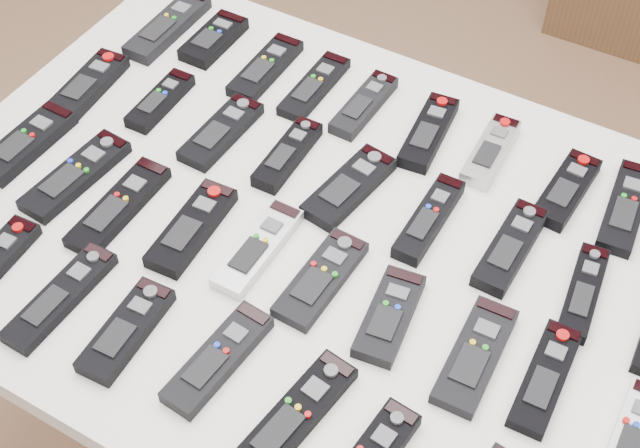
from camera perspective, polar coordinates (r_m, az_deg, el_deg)
The scene contains 33 objects.
ground at distance 2.03m, azimuth 2.83°, elevation -13.69°, with size 4.00×4.00×0.00m, color #94674B.
table at distance 1.39m, azimuth -0.00°, elevation -2.09°, with size 1.25×0.88×0.78m.
remote_0 at distance 1.72m, azimuth -9.70°, elevation 12.36°, with size 0.06×0.21×0.02m, color black.
remote_1 at distance 1.68m, azimuth -6.82°, elevation 11.67°, with size 0.06×0.14×0.02m, color black.
remote_2 at distance 1.61m, azimuth -3.50°, elevation 9.94°, with size 0.05×0.18×0.02m, color black.
remote_3 at distance 1.57m, azimuth -0.36°, elevation 8.80°, with size 0.05×0.18×0.02m, color black.
remote_4 at distance 1.53m, azimuth 2.83°, elevation 7.63°, with size 0.05×0.16×0.02m, color black.
remote_5 at distance 1.49m, azimuth 6.96°, elevation 5.85°, with size 0.05×0.17×0.02m, color black.
remote_6 at distance 1.47m, azimuth 10.86°, elevation 4.58°, with size 0.05×0.16×0.02m, color #B7B7BC.
remote_7 at distance 1.44m, azimuth 15.50°, elevation 2.13°, with size 0.05×0.16×0.02m, color black.
remote_8 at distance 1.44m, azimuth 18.96°, elevation 1.01°, with size 0.05×0.19×0.02m, color black.
remote_10 at distance 1.62m, azimuth -14.59°, elevation 8.60°, with size 0.06×0.17×0.02m, color black.
remote_11 at distance 1.56m, azimuth -10.18°, elevation 7.77°, with size 0.04×0.15×0.02m, color black.
remote_12 at distance 1.49m, azimuth -6.34°, elevation 5.89°, with size 0.06×0.17×0.02m, color black.
remote_13 at distance 1.44m, azimuth -2.09°, elevation 4.47°, with size 0.04×0.16×0.02m, color black.
remote_14 at distance 1.39m, azimuth 1.87°, elevation 2.39°, with size 0.06×0.17×0.02m, color black.
remote_15 at distance 1.36m, azimuth 6.98°, elevation 0.33°, with size 0.04×0.17×0.02m, color black.
remote_16 at distance 1.34m, azimuth 12.09°, elevation -1.46°, with size 0.05×0.18×0.02m, color black.
remote_17 at distance 1.32m, azimuth 16.50°, elevation -4.21°, with size 0.04×0.17×0.02m, color black.
remote_19 at distance 1.54m, azimuth -18.28°, elevation 4.95°, with size 0.06×0.18×0.02m, color black.
remote_20 at distance 1.46m, azimuth -15.37°, elevation 3.02°, with size 0.06×0.20×0.02m, color black.
remote_21 at distance 1.40m, azimuth -12.75°, elevation 1.10°, with size 0.06×0.20×0.02m, color black.
remote_22 at distance 1.35m, azimuth -8.20°, elevation -0.23°, with size 0.06×0.18×0.02m, color black.
remote_23 at distance 1.32m, azimuth -4.00°, elevation -1.55°, with size 0.05×0.18×0.02m, color #B7B7BC.
remote_24 at distance 1.28m, azimuth 0.06°, elevation -3.52°, with size 0.06×0.17×0.02m, color black.
remote_25 at distance 1.24m, azimuth 4.45°, elevation -5.86°, with size 0.06×0.15×0.02m, color black.
remote_26 at distance 1.22m, azimuth 9.90°, elevation -8.29°, with size 0.06×0.18×0.02m, color black.
remote_27 at distance 1.22m, azimuth 14.23°, elevation -9.52°, with size 0.05×0.17×0.02m, color black.
remote_28 at distance 1.21m, azimuth 19.32°, elevation -12.63°, with size 0.04×0.16×0.02m, color silver.
remote_31 at distance 1.31m, azimuth -16.28°, elevation -4.50°, with size 0.05×0.19×0.02m, color black.
remote_32 at distance 1.25m, azimuth -12.29°, elevation -6.66°, with size 0.06×0.16×0.02m, color black.
remote_33 at distance 1.21m, azimuth -6.53°, elevation -8.55°, with size 0.05×0.18×0.02m, color black.
remote_34 at distance 1.16m, azimuth -1.74°, elevation -12.33°, with size 0.05×0.21×0.02m, color black.
Camera 1 is at (0.38, -0.84, 1.81)m, focal length 50.00 mm.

